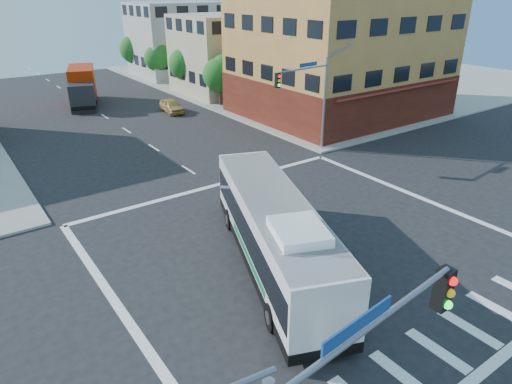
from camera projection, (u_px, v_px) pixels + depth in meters
ground at (310, 247)px, 22.85m from camera, size 120.00×120.00×0.00m
sidewalk_ne at (330, 75)px, 67.30m from camera, size 50.00×50.00×0.15m
corner_building_ne at (340, 54)px, 44.71m from camera, size 18.10×15.44×14.00m
building_east_near at (230, 54)px, 55.21m from camera, size 12.06×10.06×9.00m
building_east_far at (178, 39)px, 65.40m from camera, size 12.06×10.06×10.00m
signal_mast_ne at (310, 90)px, 33.48m from camera, size 7.91×1.13×8.07m
street_tree_a at (221, 73)px, 48.40m from camera, size 3.60×3.60×5.53m
street_tree_b at (186, 62)px, 54.28m from camera, size 3.80×3.80×5.79m
street_tree_c at (158, 57)px, 60.34m from camera, size 3.40×3.40×5.29m
street_tree_d at (134, 47)px, 66.11m from camera, size 4.00×4.00×6.03m
transit_bus at (274, 232)px, 20.53m from camera, size 7.20×12.95×3.80m
box_truck at (83, 87)px, 49.77m from camera, size 5.02×9.02×3.90m
parked_car at (172, 106)px, 47.11m from camera, size 1.98×4.10×1.35m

